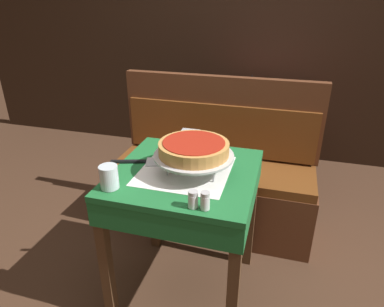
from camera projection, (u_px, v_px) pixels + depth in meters
ground_plane at (186, 287)px, 1.99m from camera, size 14.00×14.00×0.00m
dining_table_front at (185, 189)px, 1.71m from camera, size 0.69×0.69×0.77m
dining_table_rear at (262, 108)px, 2.91m from camera, size 0.69×0.69×0.77m
booth_bench at (214, 184)px, 2.42m from camera, size 1.36×0.45×1.06m
back_wall_panel at (247, 34)px, 3.22m from camera, size 6.00×0.04×2.40m
pizza_pan_stand at (194, 156)px, 1.61m from camera, size 0.38×0.38×0.10m
deep_dish_pizza at (194, 148)px, 1.59m from camera, size 0.33×0.33×0.06m
pizza_server at (143, 162)px, 1.74m from camera, size 0.30×0.14×0.01m
water_glass_near at (109, 177)px, 1.49m from camera, size 0.08×0.08×0.11m
salt_shaker at (193, 199)px, 1.36m from camera, size 0.04×0.04×0.07m
pepper_shaker at (205, 201)px, 1.35m from camera, size 0.04×0.04×0.08m
napkin_holder at (190, 138)px, 1.92m from camera, size 0.10×0.05×0.09m
condiment_caddy at (251, 91)px, 2.84m from camera, size 0.12×0.12×0.17m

